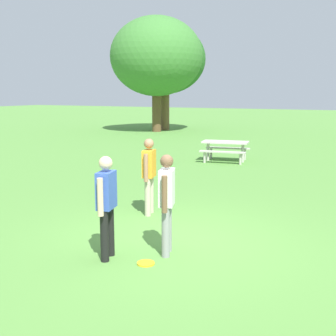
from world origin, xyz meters
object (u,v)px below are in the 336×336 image
at_px(person_thrower, 107,201).
at_px(picnic_table_near, 225,147).
at_px(person_bystander, 167,198).
at_px(tree_tall_left, 165,60).
at_px(tree_broad_center, 156,57).
at_px(person_catcher, 149,171).
at_px(frisbee, 146,263).

height_order(person_thrower, picnic_table_near, person_thrower).
height_order(person_bystander, picnic_table_near, person_bystander).
relative_size(person_thrower, tree_tall_left, 0.23).
distance_m(person_thrower, picnic_table_near, 10.21).
distance_m(tree_tall_left, tree_broad_center, 1.26).
bearing_deg(person_bystander, person_thrower, -141.81).
xyz_separation_m(person_thrower, person_bystander, (0.75, 0.59, 0.00)).
bearing_deg(person_catcher, person_thrower, -75.43).
xyz_separation_m(tree_tall_left, tree_broad_center, (0.02, -1.25, 0.10)).
xyz_separation_m(frisbee, tree_broad_center, (-10.56, 19.88, 4.83)).
height_order(person_bystander, frisbee, person_bystander).
height_order(person_thrower, tree_broad_center, tree_broad_center).
bearing_deg(person_bystander, picnic_table_near, 104.02).
distance_m(person_catcher, picnic_table_near, 7.65).
height_order(tree_tall_left, tree_broad_center, tree_broad_center).
xyz_separation_m(person_thrower, frisbee, (0.66, 0.06, -0.93)).
xyz_separation_m(frisbee, picnic_table_near, (-2.28, 10.01, 0.55)).
distance_m(person_catcher, tree_tall_left, 21.21).
relative_size(picnic_table_near, tree_broad_center, 0.26).
bearing_deg(tree_tall_left, tree_broad_center, -89.23).
xyz_separation_m(person_thrower, tree_broad_center, (-9.90, 19.94, 3.90)).
height_order(person_catcher, tree_broad_center, tree_broad_center).
bearing_deg(person_thrower, person_catcher, 104.57).
relative_size(person_thrower, tree_broad_center, 0.22).
bearing_deg(picnic_table_near, tree_tall_left, 126.74).
height_order(frisbee, tree_broad_center, tree_broad_center).
bearing_deg(picnic_table_near, tree_broad_center, 130.02).
distance_m(person_catcher, tree_broad_center, 20.13).
relative_size(person_bystander, frisbee, 5.97).
xyz_separation_m(person_bystander, tree_tall_left, (-10.67, 20.60, 3.80)).
relative_size(person_catcher, tree_tall_left, 0.23).
height_order(frisbee, picnic_table_near, picnic_table_near).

